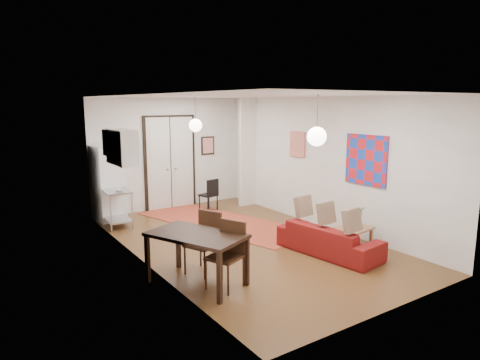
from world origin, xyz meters
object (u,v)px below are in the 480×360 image
fridge (108,183)px  sofa (329,239)px  dining_chair_near (199,237)px  black_side_chair (207,192)px  coffee_table (350,232)px  kitchen_counter (116,202)px  dining_table (196,239)px  dining_chair_far (221,249)px

fridge → sofa: bearing=-68.0°
dining_chair_near → black_side_chair: size_ratio=1.19×
coffee_table → kitchen_counter: 5.21m
fridge → dining_table: (0.00, -4.44, -0.18)m
sofa → dining_chair_near: 2.47m
fridge → black_side_chair: size_ratio=2.13×
sofa → coffee_table: 0.49m
sofa → coffee_table: size_ratio=1.94×
sofa → black_side_chair: black_side_chair is taller
dining_chair_far → sofa: bearing=67.7°
sofa → dining_chair_near: size_ratio=1.95×
black_side_chair → kitchen_counter: bearing=-11.4°
fridge → black_side_chair: (2.41, -0.47, -0.41)m
black_side_chair → dining_chair_far: bearing=50.7°
coffee_table → black_side_chair: size_ratio=1.20×
sofa → kitchen_counter: size_ratio=1.73×
coffee_table → black_side_chair: 4.27m
dining_chair_near → black_side_chair: bearing=124.9°
coffee_table → fridge: size_ratio=0.56×
coffee_table → fridge: (-3.14, 4.67, 0.53)m
coffee_table → black_side_chair: bearing=99.9°
kitchen_counter → coffee_table: bearing=-48.5°
sofa → black_side_chair: bearing=-4.4°
kitchen_counter → fridge: bearing=94.4°
fridge → black_side_chair: fridge is taller
kitchen_counter → dining_table: 3.92m
dining_chair_far → black_side_chair: bearing=129.2°
sofa → dining_table: bearing=78.3°
kitchen_counter → dining_chair_near: 3.48m
kitchen_counter → dining_chair_near: size_ratio=1.13×
coffee_table → dining_chair_far: size_ratio=1.01×
fridge → dining_chair_far: size_ratio=1.79×
sofa → dining_chair_near: (-2.38, 0.62, 0.30)m
dining_chair_far → fridge: bearing=159.4°
sofa → fridge: size_ratio=1.09×
kitchen_counter → dining_table: bearing=-85.6°
kitchen_counter → dining_chair_near: (0.29, -3.47, 0.05)m
fridge → dining_chair_near: 4.01m
coffee_table → dining_table: 3.17m
fridge → dining_chair_near: fridge is taller
dining_chair_far → black_side_chair: dining_chair_far is taller
dining_chair_near → black_side_chair: 4.11m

